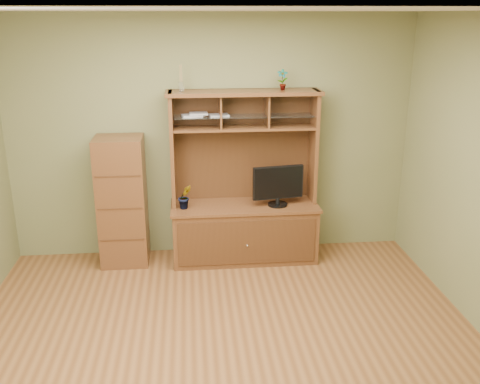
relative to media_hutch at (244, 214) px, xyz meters
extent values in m
cube|color=brown|center=(-0.34, -1.73, -0.53)|extent=(4.50, 4.00, 0.02)
cube|color=white|center=(-0.34, -1.73, 2.19)|extent=(4.50, 4.00, 0.02)
cube|color=#62663C|center=(-0.34, 0.28, 0.83)|extent=(4.50, 0.02, 2.70)
cube|color=#62663C|center=(-0.34, -3.74, 0.83)|extent=(4.50, 0.02, 2.70)
cube|color=#4B2A15|center=(0.00, -0.02, -0.21)|extent=(1.60, 0.55, 0.62)
cube|color=#391F0F|center=(0.00, -0.30, -0.21)|extent=(1.50, 0.01, 0.50)
sphere|color=silver|center=(0.00, -0.32, -0.24)|extent=(0.02, 0.02, 0.02)
cube|color=#4B2A15|center=(0.00, -0.02, 0.11)|extent=(1.64, 0.59, 0.03)
cube|color=#4B2A15|center=(-0.78, 0.08, 0.75)|extent=(0.04, 0.35, 1.25)
cube|color=#4B2A15|center=(0.78, 0.08, 0.75)|extent=(0.04, 0.35, 1.25)
cube|color=#391F0F|center=(0.00, 0.24, 0.75)|extent=(1.52, 0.02, 1.25)
cube|color=#4B2A15|center=(0.00, 0.08, 1.36)|extent=(1.66, 0.40, 0.04)
cube|color=#4B2A15|center=(0.00, 0.08, 0.98)|extent=(1.52, 0.32, 0.02)
cube|color=#4B2A15|center=(-0.25, 0.08, 1.16)|extent=(0.02, 0.31, 0.35)
cube|color=#4B2A15|center=(0.25, 0.08, 1.16)|extent=(0.02, 0.31, 0.35)
cube|color=silver|center=(0.00, 0.07, 1.11)|extent=(1.50, 0.27, 0.01)
cylinder|color=black|center=(0.36, -0.08, 0.14)|extent=(0.22, 0.22, 0.02)
cylinder|color=black|center=(0.36, -0.08, 0.18)|extent=(0.04, 0.04, 0.07)
cube|color=black|center=(0.36, -0.08, 0.39)|extent=(0.57, 0.13, 0.37)
imported|color=#2E5F20|center=(-0.66, -0.08, 0.26)|extent=(0.18, 0.16, 0.27)
imported|color=#3D6F27|center=(0.41, 0.08, 1.49)|extent=(0.13, 0.09, 0.22)
cylinder|color=silver|center=(-0.66, 0.08, 1.43)|extent=(0.06, 0.06, 0.10)
cylinder|color=#9B7F4D|center=(-0.66, 0.08, 1.57)|extent=(0.04, 0.04, 0.18)
cube|color=#B2B2B7|center=(-0.56, 0.08, 1.12)|extent=(0.24, 0.19, 0.02)
cube|color=#B2B2B7|center=(-0.49, 0.08, 1.14)|extent=(0.20, 0.16, 0.02)
cube|color=#B2B2B7|center=(-0.27, 0.08, 1.12)|extent=(0.22, 0.18, 0.02)
cube|color=#4B2A15|center=(-1.35, 0.02, 0.20)|extent=(0.51, 0.46, 1.43)
cube|color=#391F0F|center=(-1.35, -0.21, -0.16)|extent=(0.47, 0.01, 0.02)
cube|color=#391F0F|center=(-1.35, -0.21, 0.20)|extent=(0.47, 0.01, 0.01)
cube|color=#391F0F|center=(-1.35, -0.21, 0.55)|extent=(0.47, 0.01, 0.02)
camera|label=1|loc=(-0.59, -5.61, 2.15)|focal=40.00mm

